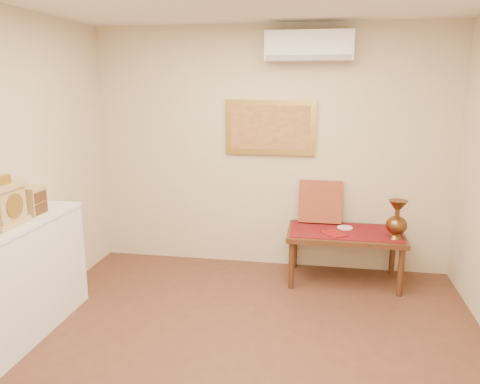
% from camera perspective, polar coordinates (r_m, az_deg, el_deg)
% --- Properties ---
extents(floor, '(4.50, 4.50, 0.00)m').
position_cam_1_polar(floor, '(3.64, -0.88, -21.57)').
color(floor, brown).
rests_on(floor, ground).
extents(wall_back, '(4.00, 0.02, 2.70)m').
position_cam_1_polar(wall_back, '(5.27, 3.69, 5.19)').
color(wall_back, beige).
rests_on(wall_back, ground).
extents(table_cloth, '(1.14, 0.59, 0.01)m').
position_cam_1_polar(table_cloth, '(5.06, 12.71, -4.69)').
color(table_cloth, maroon).
rests_on(table_cloth, low_table).
extents(brass_urn_tall, '(0.21, 0.21, 0.48)m').
position_cam_1_polar(brass_urn_tall, '(4.90, 18.61, -2.71)').
color(brass_urn_tall, brown).
rests_on(brass_urn_tall, table_cloth).
extents(plate, '(0.16, 0.16, 0.01)m').
position_cam_1_polar(plate, '(5.15, 12.67, -4.27)').
color(plate, silver).
rests_on(plate, table_cloth).
extents(menu, '(0.29, 0.31, 0.01)m').
position_cam_1_polar(menu, '(4.93, 11.36, -5.00)').
color(menu, maroon).
rests_on(menu, table_cloth).
extents(cushion, '(0.47, 0.20, 0.48)m').
position_cam_1_polar(cushion, '(5.27, 9.75, -1.15)').
color(cushion, maroon).
rests_on(cushion, table_cloth).
extents(mantel_clock, '(0.17, 0.36, 0.41)m').
position_cam_1_polar(mantel_clock, '(4.05, -26.60, -1.43)').
color(mantel_clock, tan).
rests_on(mantel_clock, display_ledge).
extents(wooden_chest, '(0.16, 0.21, 0.24)m').
position_cam_1_polar(wooden_chest, '(4.34, -23.94, -0.96)').
color(wooden_chest, tan).
rests_on(wooden_chest, display_ledge).
extents(low_table, '(1.20, 0.70, 0.55)m').
position_cam_1_polar(low_table, '(5.09, 12.68, -5.44)').
color(low_table, '#4C2A17').
rests_on(low_table, floor).
extents(painting, '(1.00, 0.06, 0.60)m').
position_cam_1_polar(painting, '(5.22, 3.69, 7.87)').
color(painting, '#B28E39').
rests_on(painting, wall_back).
extents(ac_unit, '(0.90, 0.25, 0.30)m').
position_cam_1_polar(ac_unit, '(5.08, 8.40, 17.20)').
color(ac_unit, white).
rests_on(ac_unit, wall_back).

